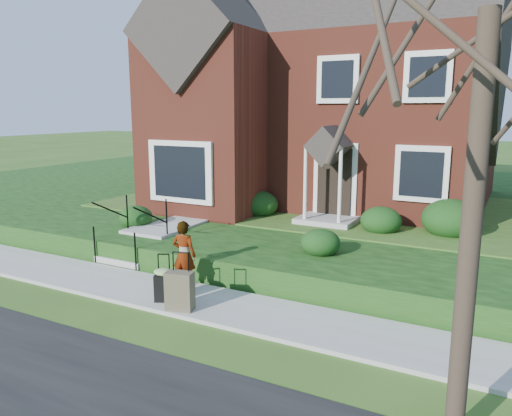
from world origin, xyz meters
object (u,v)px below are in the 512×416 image
Objects in this scene: suitcase_black at (164,283)px; front_steps at (142,241)px; woman at (184,255)px; suitcase_olive at (180,291)px.

front_steps is at bearing 112.80° from suitcase_black.
woman reaches higher than suitcase_olive.
suitcase_olive is at bearing -39.06° from front_steps.
front_steps is 1.38× the size of woman.
woman is at bearing -31.35° from front_steps.
suitcase_black is at bearing 89.08° from woman.
woman is 1.19m from suitcase_olive.
front_steps is 3.32m from suitcase_black.
woman is at bearing 69.90° from suitcase_black.
suitcase_olive is at bearing -44.69° from suitcase_black.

